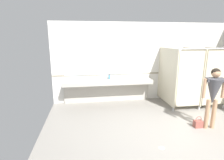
# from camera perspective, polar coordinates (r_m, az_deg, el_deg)

# --- Properties ---
(ground_plane) EXTENTS (7.09, 6.46, 0.10)m
(ground_plane) POSITION_cam_1_polar(r_m,az_deg,el_deg) (4.97, 21.76, -17.28)
(ground_plane) COLOR gray
(wall_back) EXTENTS (7.09, 0.12, 2.97)m
(wall_back) POSITION_cam_1_polar(r_m,az_deg,el_deg) (7.08, 10.68, 5.71)
(wall_back) COLOR silver
(wall_back) RESTS_ON ground_plane
(wall_back_tile_band) EXTENTS (7.09, 0.01, 0.06)m
(wall_back_tile_band) POSITION_cam_1_polar(r_m,az_deg,el_deg) (7.09, 10.70, 2.15)
(wall_back_tile_band) COLOR #9E937F
(wall_back_tile_band) RESTS_ON wall_back
(vanity_counter) EXTENTS (3.25, 0.55, 1.01)m
(vanity_counter) POSITION_cam_1_polar(r_m,az_deg,el_deg) (6.64, -1.35, -1.89)
(vanity_counter) COLOR #B2ADA3
(vanity_counter) RESTS_ON ground_plane
(mirror_panel) EXTENTS (3.15, 0.02, 1.17)m
(mirror_panel) POSITION_cam_1_polar(r_m,az_deg,el_deg) (6.64, -1.61, 6.71)
(mirror_panel) COLOR silver
(mirror_panel) RESTS_ON wall_back
(bathroom_stalls) EXTENTS (1.95, 1.41, 2.10)m
(bathroom_stalls) POSITION_cam_1_polar(r_m,az_deg,el_deg) (6.94, 24.95, 1.26)
(bathroom_stalls) COLOR beige
(bathroom_stalls) RESTS_ON ground_plane
(person_standing) EXTENTS (0.57, 0.45, 1.65)m
(person_standing) POSITION_cam_1_polar(r_m,az_deg,el_deg) (5.34, 29.79, -3.17)
(person_standing) COLOR tan
(person_standing) RESTS_ON ground_plane
(handbag) EXTENTS (0.23, 0.15, 0.32)m
(handbag) POSITION_cam_1_polar(r_m,az_deg,el_deg) (5.56, 25.89, -12.46)
(handbag) COLOR #934C42
(handbag) RESTS_ON ground_plane
(soap_dispenser) EXTENTS (0.07, 0.07, 0.18)m
(soap_dispenser) POSITION_cam_1_polar(r_m,az_deg,el_deg) (6.65, -0.85, 0.97)
(soap_dispenser) COLOR teal
(soap_dispenser) RESTS_ON vanity_counter
(paper_cup) EXTENTS (0.07, 0.07, 0.08)m
(paper_cup) POSITION_cam_1_polar(r_m,az_deg,el_deg) (6.35, -7.47, -0.08)
(paper_cup) COLOR white
(paper_cup) RESTS_ON vanity_counter
(floor_drain_cover) EXTENTS (0.14, 0.14, 0.01)m
(floor_drain_cover) POSITION_cam_1_polar(r_m,az_deg,el_deg) (4.40, 15.66, -20.24)
(floor_drain_cover) COLOR #B7BABF
(floor_drain_cover) RESTS_ON ground_plane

